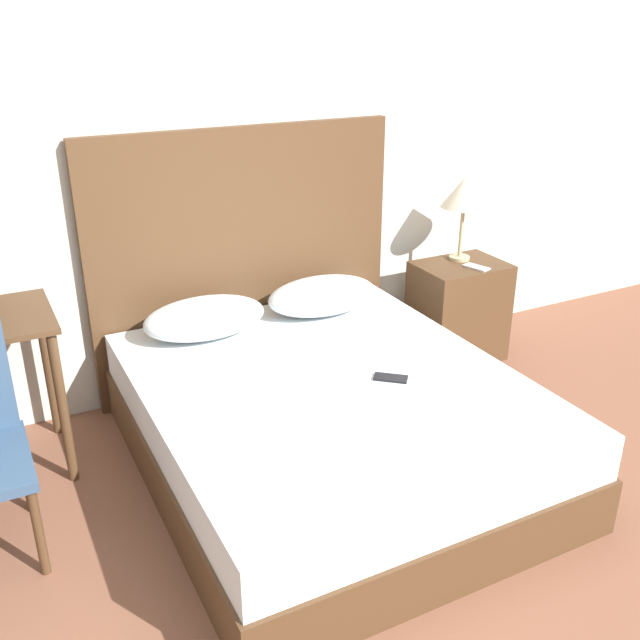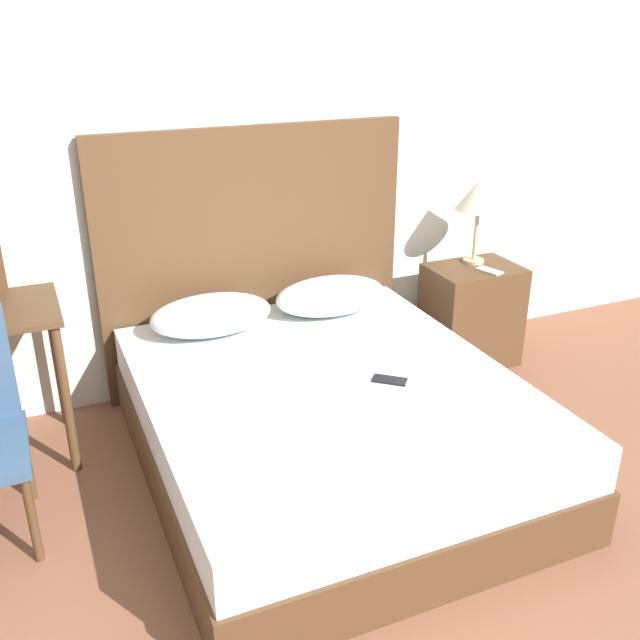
# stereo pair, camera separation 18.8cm
# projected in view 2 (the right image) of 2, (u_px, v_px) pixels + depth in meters

# --- Properties ---
(wall_back) EXTENTS (10.00, 0.06, 2.70)m
(wall_back) POSITION_uv_depth(u_px,v_px,m) (232.00, 139.00, 3.66)
(wall_back) COLOR silver
(wall_back) RESTS_ON ground_plane
(bed) EXTENTS (1.61, 1.90, 0.45)m
(bed) POSITION_uv_depth(u_px,v_px,m) (328.00, 424.00, 3.25)
(bed) COLOR #4C331E
(bed) RESTS_ON ground_plane
(headboard) EXTENTS (1.69, 0.05, 1.43)m
(headboard) POSITION_uv_depth(u_px,v_px,m) (255.00, 259.00, 3.87)
(headboard) COLOR #4C331E
(headboard) RESTS_ON ground_plane
(pillow_left) EXTENTS (0.62, 0.38, 0.18)m
(pillow_left) POSITION_uv_depth(u_px,v_px,m) (211.00, 315.00, 3.59)
(pillow_left) COLOR silver
(pillow_left) RESTS_ON bed
(pillow_right) EXTENTS (0.62, 0.38, 0.18)m
(pillow_right) POSITION_uv_depth(u_px,v_px,m) (331.00, 296.00, 3.84)
(pillow_right) COLOR silver
(pillow_right) RESTS_ON bed
(phone_on_bed) EXTENTS (0.16, 0.15, 0.01)m
(phone_on_bed) POSITION_uv_depth(u_px,v_px,m) (390.00, 380.00, 3.14)
(phone_on_bed) COLOR black
(phone_on_bed) RESTS_ON bed
(nightstand) EXTENTS (0.52, 0.38, 0.60)m
(nightstand) POSITION_uv_depth(u_px,v_px,m) (471.00, 315.00, 4.23)
(nightstand) COLOR #4C331E
(nightstand) RESTS_ON ground_plane
(table_lamp) EXTENTS (0.27, 0.27, 0.50)m
(table_lamp) POSITION_uv_depth(u_px,v_px,m) (479.00, 196.00, 4.03)
(table_lamp) COLOR tan
(table_lamp) RESTS_ON nightstand
(phone_on_nightstand) EXTENTS (0.11, 0.16, 0.01)m
(phone_on_nightstand) POSITION_uv_depth(u_px,v_px,m) (489.00, 271.00, 4.04)
(phone_on_nightstand) COLOR #B7B7BC
(phone_on_nightstand) RESTS_ON nightstand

